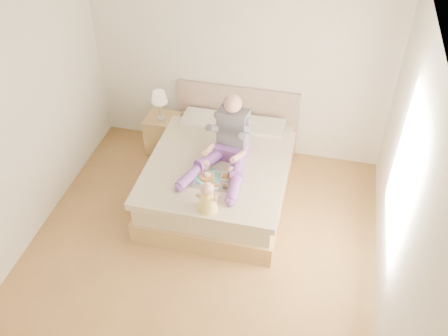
% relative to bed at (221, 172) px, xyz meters
% --- Properties ---
extents(room, '(4.02, 4.22, 2.71)m').
position_rel_bed_xyz_m(room, '(0.08, -1.08, 1.19)').
color(room, brown).
rests_on(room, ground).
extents(bed, '(1.70, 2.18, 1.00)m').
position_rel_bed_xyz_m(bed, '(0.00, 0.00, 0.00)').
color(bed, '#A2824C').
rests_on(bed, ground).
extents(nightstand, '(0.47, 0.42, 0.57)m').
position_rel_bed_xyz_m(nightstand, '(-1.00, 0.66, -0.03)').
color(nightstand, '#A2824C').
rests_on(nightstand, ground).
extents(lamp, '(0.21, 0.21, 0.44)m').
position_rel_bed_xyz_m(lamp, '(-1.00, 0.61, 0.58)').
color(lamp, silver).
rests_on(lamp, nightstand).
extents(adult, '(0.74, 1.11, 0.88)m').
position_rel_bed_xyz_m(adult, '(0.10, -0.12, 0.55)').
color(adult, '#66378B').
rests_on(adult, bed).
extents(tray, '(0.46, 0.37, 0.13)m').
position_rel_bed_xyz_m(tray, '(0.04, -0.49, 0.32)').
color(tray, silver).
rests_on(tray, bed).
extents(baby, '(0.25, 0.34, 0.38)m').
position_rel_bed_xyz_m(baby, '(0.08, -0.96, 0.45)').
color(baby, gold).
rests_on(baby, bed).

